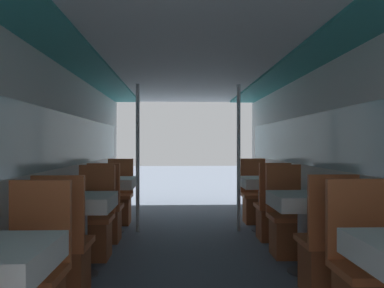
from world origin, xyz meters
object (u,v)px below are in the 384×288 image
Objects in this scene: chair_left_far_2 at (119,204)px; chair_right_far_2 at (255,203)px; support_pole_left_2 at (138,158)px; chair_right_near_2 at (272,217)px; dining_table_left_2 at (113,187)px; chair_right_far_1 at (287,228)px; chair_left_far_1 at (94,230)px; dining_table_right_1 at (303,206)px; dining_table_left_1 at (81,208)px; chair_right_near_1 at (325,258)px; chair_left_near_1 at (64,261)px; dining_table_right_2 at (262,186)px; chair_left_near_2 at (106,218)px; support_pole_right_2 at (239,158)px.

chair_left_far_2 is 2.13m from chair_right_far_2.
chair_right_near_2 is (1.78, -0.54, -0.74)m from support_pole_left_2.
dining_table_left_2 is 2.47m from chair_right_far_1.
chair_left_far_1 is 2.22m from dining_table_right_1.
chair_right_far_1 is (2.13, -1.21, -0.33)m from dining_table_left_2.
dining_table_left_1 is 2.22m from chair_right_near_1.
dining_table_left_2 is 2.22m from chair_right_far_2.
support_pole_left_2 reaches higher than chair_right_far_1.
chair_right_far_1 reaches higher than dining_table_left_2.
support_pole_left_2 is (0.35, 2.28, 0.74)m from chair_left_near_1.
chair_left_far_2 reaches higher than dining_table_right_2.
chair_left_near_2 is 1.00× the size of chair_left_far_2.
chair_right_near_2 is 1.08m from chair_right_far_2.
support_pole_left_2 reaches higher than dining_table_left_2.
chair_right_far_1 is 1.25m from dining_table_right_2.
chair_right_near_1 is (2.13, -1.75, 0.00)m from chair_left_near_2.
support_pole_left_2 is 2.08× the size of chair_right_near_1.
dining_table_left_1 is 0.76× the size of chair_right_far_1.
support_pole_left_2 reaches higher than chair_right_near_2.
chair_left_near_2 is 0.48× the size of support_pole_left_2.
chair_right_far_2 is at bearing 14.18° from dining_table_left_2.
dining_table_right_1 is 0.76× the size of chair_right_far_1.
chair_right_near_1 is (1.78, -2.28, -0.74)m from support_pole_left_2.
chair_left_far_1 and chair_left_near_2 have the same top height.
support_pole_right_2 is (1.78, 2.28, 0.74)m from chair_left_near_1.
chair_right_far_2 reaches higher than dining_table_right_1.
dining_table_left_1 and dining_table_right_1 have the same top height.
support_pole_left_2 is 2.75× the size of dining_table_right_1.
chair_left_far_2 and chair_right_far_1 have the same top height.
dining_table_left_2 is at bearing -90.00° from chair_left_far_1.
chair_left_far_1 and chair_left_far_2 have the same top height.
chair_right_near_1 is at bearing 153.19° from chair_left_far_1.
chair_left_far_1 is at bearing -145.88° from support_pole_right_2.
chair_right_near_2 is 0.98m from support_pole_right_2.
dining_table_left_2 is at bearing 165.82° from chair_right_near_2.
chair_left_far_2 is at bearing 90.00° from chair_left_near_2.
chair_left_far_1 is 1.32× the size of dining_table_right_1.
dining_table_right_1 is at bearing 14.18° from chair_left_near_1.
support_pole_right_2 is at bearing -0.00° from dining_table_left_2.
dining_table_right_2 is at bearing 0.00° from dining_table_left_2.
chair_left_near_2 reaches higher than dining_table_left_1.
chair_left_far_1 is at bearing 39.36° from chair_right_far_2.
chair_left_near_2 is 1.08m from chair_left_far_2.
chair_left_far_1 and chair_right_near_2 have the same top height.
chair_right_far_2 reaches higher than dining_table_left_2.
chair_left_far_2 is at bearing 127.03° from chair_right_near_1.
chair_left_near_1 is (0.00, -0.54, -0.33)m from dining_table_left_1.
dining_table_left_2 is 0.76× the size of chair_right_far_1.
dining_table_left_1 is 2.13m from dining_table_right_1.
support_pole_right_2 is at bearing -145.88° from chair_left_far_1.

